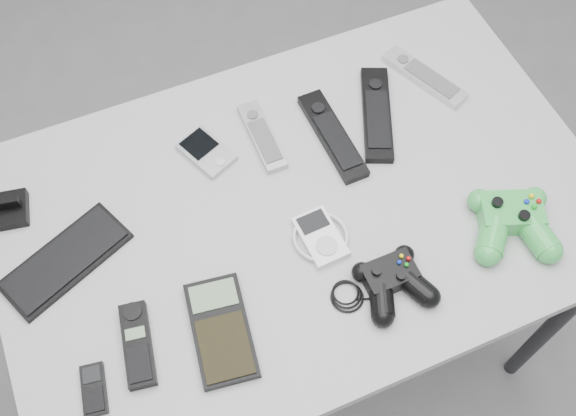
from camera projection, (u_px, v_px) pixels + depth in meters
name	position (u px, v px, depth m)	size (l,w,h in m)	color
floor	(311.00, 328.00, 1.95)	(3.50, 3.50, 0.00)	slate
desk	(300.00, 222.00, 1.33)	(1.14, 0.73, 0.77)	#979799
pda_keyboard	(66.00, 260.00, 1.21)	(0.23, 0.10, 0.01)	black
dock_bracket	(3.00, 208.00, 1.24)	(0.08, 0.07, 0.05)	black
pda	(207.00, 152.00, 1.32)	(0.07, 0.11, 0.02)	#A0A1A7
remote_silver_a	(262.00, 136.00, 1.34)	(0.04, 0.17, 0.02)	#A0A1A7
remote_black_a	(332.00, 135.00, 1.34)	(0.05, 0.22, 0.02)	black
remote_black_b	(377.00, 113.00, 1.36)	(0.06, 0.23, 0.02)	black
remote_silver_b	(424.00, 76.00, 1.41)	(0.04, 0.20, 0.02)	#BAB9C0
mobile_phone	(94.00, 389.00, 1.09)	(0.04, 0.09, 0.01)	black
cordless_handset	(137.00, 344.00, 1.12)	(0.05, 0.15, 0.02)	black
calculator	(221.00, 330.00, 1.14)	(0.10, 0.19, 0.02)	black
mp3_player	(320.00, 237.00, 1.23)	(0.10, 0.11, 0.02)	white
controller_black	(393.00, 280.00, 1.17)	(0.22, 0.14, 0.04)	black
controller_green	(513.00, 220.00, 1.22)	(0.16, 0.17, 0.05)	green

